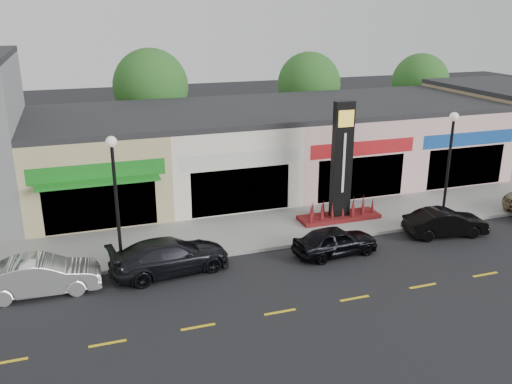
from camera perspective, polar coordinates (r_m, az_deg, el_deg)
ground at (r=23.35m, az=6.79°, el=-7.60°), size 120.00×120.00×0.00m
sidewalk at (r=26.95m, az=2.85°, el=-3.61°), size 52.00×4.30×0.15m
curb at (r=25.04m, az=4.75°, el=-5.45°), size 52.00×0.20×0.15m
shop_beige at (r=31.28m, az=-16.74°, el=3.27°), size 7.00×10.85×4.80m
shop_cream at (r=32.24m, az=-4.23°, el=4.46°), size 7.00×10.01×4.80m
shop_pink_w at (r=34.60m, az=7.10°, el=5.35°), size 7.00×10.01×4.80m
shop_pink_e at (r=38.12m, az=16.68°, el=5.94°), size 7.00×10.01×4.80m
shop_tan at (r=42.46m, az=24.53°, el=6.63°), size 7.00×10.01×5.30m
tree_rear_west at (r=38.99m, az=-11.02°, el=10.87°), size 5.20×5.20×7.83m
tree_rear_mid at (r=42.36m, az=5.58°, el=11.26°), size 4.80×4.80×7.29m
tree_rear_east at (r=47.36m, az=16.90°, el=11.03°), size 4.60×4.60×6.94m
lamp_west_near at (r=22.40m, az=-14.59°, el=0.36°), size 0.44×0.44×5.47m
lamp_east_near at (r=28.26m, az=19.71°, el=3.63°), size 0.44×0.44×5.47m
pylon_sign at (r=27.27m, az=8.92°, el=1.36°), size 4.20×1.30×6.00m
car_white_van at (r=22.28m, az=-21.65°, el=-8.19°), size 1.63×4.37×1.43m
car_dark_sedan at (r=22.56m, az=-9.04°, el=-6.67°), size 2.62×5.13×1.43m
car_black_sedan at (r=24.08m, az=8.34°, el=-5.13°), size 1.81×3.89×1.29m
car_black_conv at (r=27.36m, az=19.33°, el=-3.07°), size 1.93×4.07×1.29m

